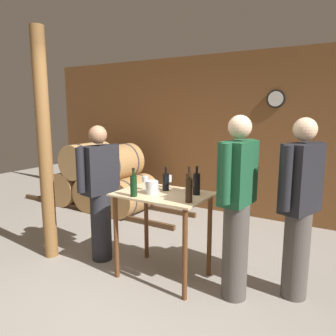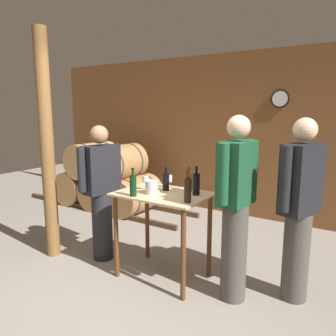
{
  "view_description": "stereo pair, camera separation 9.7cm",
  "coord_description": "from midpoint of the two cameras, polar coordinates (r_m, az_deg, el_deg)",
  "views": [
    {
      "loc": [
        1.72,
        -2.26,
        1.79
      ],
      "look_at": [
        -0.05,
        0.63,
        1.18
      ],
      "focal_mm": 35.0,
      "sensor_mm": 36.0,
      "label": 1
    },
    {
      "loc": [
        1.8,
        -2.21,
        1.79
      ],
      "look_at": [
        -0.05,
        0.63,
        1.18
      ],
      "focal_mm": 35.0,
      "sensor_mm": 36.0,
      "label": 2
    }
  ],
  "objects": [
    {
      "name": "person_visitor_with_scarf",
      "position": [
        3.26,
        21.14,
        -6.13
      ],
      "size": [
        0.34,
        0.56,
        1.72
      ],
      "color": "#4C4742",
      "rests_on": "ground_plane"
    },
    {
      "name": "ice_bucket",
      "position": [
        3.37,
        -3.63,
        -3.4
      ],
      "size": [
        0.13,
        0.13,
        0.14
      ],
      "color": "silver",
      "rests_on": "tasting_table"
    },
    {
      "name": "barrel_rack",
      "position": [
        6.11,
        -11.88,
        -1.96
      ],
      "size": [
        3.48,
        0.87,
        1.19
      ],
      "color": "#4C331E",
      "rests_on": "ground_plane"
    },
    {
      "name": "wine_bottle_right",
      "position": [
        3.33,
        4.16,
        -2.71
      ],
      "size": [
        0.08,
        0.08,
        0.3
      ],
      "color": "black",
      "rests_on": "tasting_table"
    },
    {
      "name": "back_wall",
      "position": [
        5.56,
        12.92,
        5.45
      ],
      "size": [
        8.4,
        0.08,
        2.7
      ],
      "color": "brown",
      "rests_on": "ground_plane"
    },
    {
      "name": "wine_bottle_left",
      "position": [
        3.51,
        -1.19,
        -2.3
      ],
      "size": [
        0.07,
        0.07,
        0.27
      ],
      "color": "black",
      "rests_on": "tasting_table"
    },
    {
      "name": "person_host",
      "position": [
        3.08,
        11.02,
        -6.31
      ],
      "size": [
        0.25,
        0.59,
        1.74
      ],
      "color": "#4C4742",
      "rests_on": "ground_plane"
    },
    {
      "name": "wooden_post",
      "position": [
        4.11,
        -21.34,
        3.4
      ],
      "size": [
        0.16,
        0.16,
        2.7
      ],
      "color": "brown",
      "rests_on": "ground_plane"
    },
    {
      "name": "wine_bottle_center",
      "position": [
        3.47,
        2.85,
        -2.4
      ],
      "size": [
        0.07,
        0.07,
        0.26
      ],
      "color": "black",
      "rests_on": "tasting_table"
    },
    {
      "name": "wine_bottle_far_left",
      "position": [
        3.28,
        -6.86,
        -3.02
      ],
      "size": [
        0.07,
        0.07,
        0.29
      ],
      "color": "black",
      "rests_on": "tasting_table"
    },
    {
      "name": "wine_glass_near_left",
      "position": [
        3.53,
        -4.77,
        -2.04
      ],
      "size": [
        0.07,
        0.07,
        0.15
      ],
      "color": "silver",
      "rests_on": "tasting_table"
    },
    {
      "name": "wine_glass_near_center",
      "position": [
        3.61,
        -0.63,
        -1.92
      ],
      "size": [
        0.06,
        0.06,
        0.14
      ],
      "color": "silver",
      "rests_on": "tasting_table"
    },
    {
      "name": "tasting_table",
      "position": [
        3.47,
        -1.68,
        -7.63
      ],
      "size": [
        0.95,
        0.67,
        0.93
      ],
      "color": "#D1B284",
      "rests_on": "ground_plane"
    },
    {
      "name": "wine_bottle_far_right",
      "position": [
        3.06,
        2.76,
        -3.76
      ],
      "size": [
        0.07,
        0.07,
        0.31
      ],
      "color": "black",
      "rests_on": "tasting_table"
    },
    {
      "name": "ground_plane",
      "position": [
        3.36,
        -6.22,
        -22.01
      ],
      "size": [
        14.0,
        14.0,
        0.0
      ],
      "primitive_type": "plane",
      "color": "gray"
    },
    {
      "name": "person_visitor_bearded",
      "position": [
        3.92,
        -12.48,
        -3.9
      ],
      "size": [
        0.29,
        0.58,
        1.61
      ],
      "color": "#232328",
      "rests_on": "ground_plane"
    }
  ]
}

